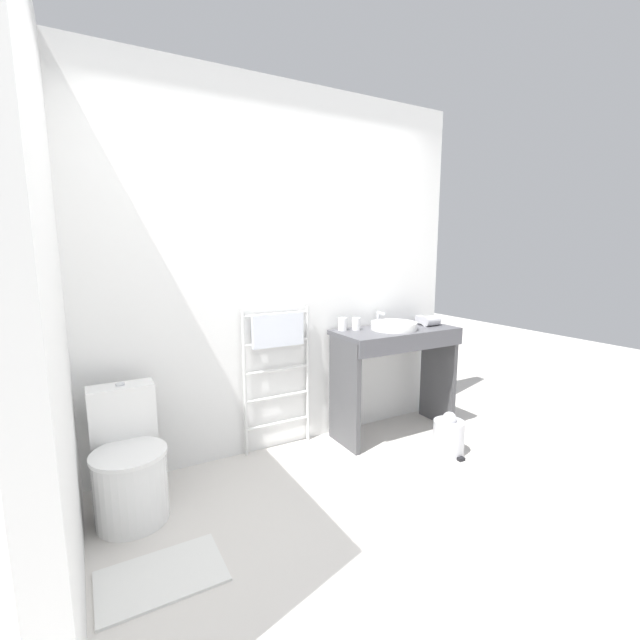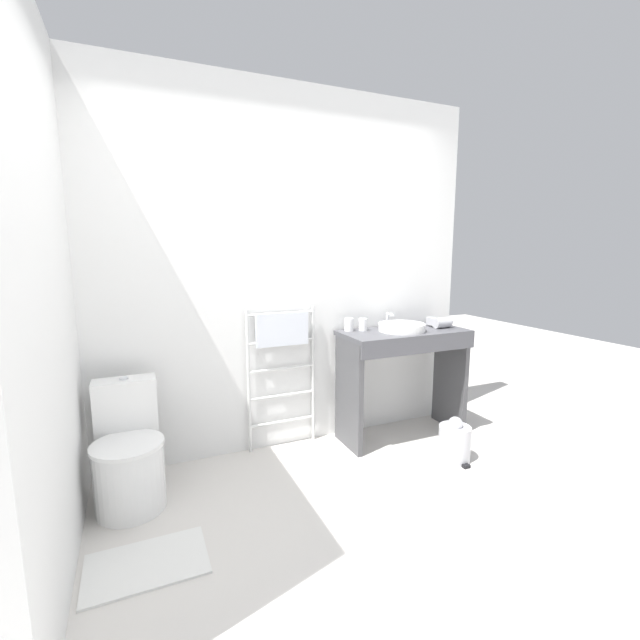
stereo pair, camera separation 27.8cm
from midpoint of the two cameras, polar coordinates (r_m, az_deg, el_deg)
ground_plane at (r=2.49m, az=11.80°, el=-27.96°), size 12.00×12.00×0.00m
wall_back at (r=3.23m, az=-2.09°, el=6.39°), size 3.04×0.12×2.67m
wall_side at (r=2.28m, az=-30.51°, el=3.83°), size 0.12×2.01×2.67m
toilet at (r=2.82m, az=-21.51°, el=-16.80°), size 0.40×0.54×0.73m
towel_radiator at (r=3.18m, az=-2.59°, el=-3.65°), size 0.54×0.06×1.08m
vanity_counter at (r=3.49m, az=13.38°, el=-5.88°), size 1.01×0.46×0.87m
sink_basin at (r=3.41m, az=13.16°, el=-0.92°), size 0.36×0.36×0.06m
faucet at (r=3.56m, az=11.33°, el=0.31°), size 0.02×0.10×0.12m
cup_near_wall at (r=3.34m, az=6.27°, el=-0.63°), size 0.07×0.07×0.10m
cup_near_edge at (r=3.36m, az=8.11°, el=-0.63°), size 0.07×0.07×0.10m
hair_dryer at (r=3.64m, az=18.07°, el=-0.32°), size 0.19×0.18×0.09m
trash_bin at (r=3.37m, az=19.86°, el=-15.08°), size 0.23×0.26×0.32m
bath_mat at (r=2.47m, az=-18.75°, el=-28.54°), size 0.56×0.36×0.01m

